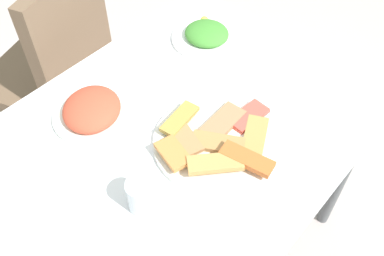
# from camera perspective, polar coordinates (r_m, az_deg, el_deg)

# --- Properties ---
(ground_plane) EXTENTS (6.00, 6.00, 0.00)m
(ground_plane) POSITION_cam_1_polar(r_m,az_deg,el_deg) (1.79, -1.39, -15.75)
(ground_plane) COLOR #BEAEAA
(dining_table) EXTENTS (1.10, 0.82, 0.74)m
(dining_table) POSITION_cam_1_polar(r_m,az_deg,el_deg) (1.22, -1.96, -2.86)
(dining_table) COLOR silver
(dining_table) RESTS_ON ground_plane
(dining_chair) EXTENTS (0.53, 0.53, 0.92)m
(dining_chair) POSITION_cam_1_polar(r_m,az_deg,el_deg) (1.76, -17.49, 8.08)
(dining_chair) COLOR brown
(dining_chair) RESTS_ON ground_plane
(pide_platter) EXTENTS (0.34, 0.34, 0.05)m
(pide_platter) POSITION_cam_1_polar(r_m,az_deg,el_deg) (1.12, 3.40, -1.70)
(pide_platter) COLOR white
(pide_platter) RESTS_ON dining_table
(salad_plate_greens) EXTENTS (0.23, 0.23, 0.05)m
(salad_plate_greens) POSITION_cam_1_polar(r_m,az_deg,el_deg) (1.42, 1.94, 12.17)
(salad_plate_greens) COLOR white
(salad_plate_greens) RESTS_ON dining_table
(salad_plate_rice) EXTENTS (0.23, 0.23, 0.06)m
(salad_plate_rice) POSITION_cam_1_polar(r_m,az_deg,el_deg) (1.20, -13.04, 2.30)
(salad_plate_rice) COLOR white
(salad_plate_rice) RESTS_ON dining_table
(drinking_glass) EXTENTS (0.07, 0.07, 0.09)m
(drinking_glass) POSITION_cam_1_polar(r_m,az_deg,el_deg) (0.99, -6.68, -8.78)
(drinking_glass) COLOR silver
(drinking_glass) RESTS_ON dining_table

